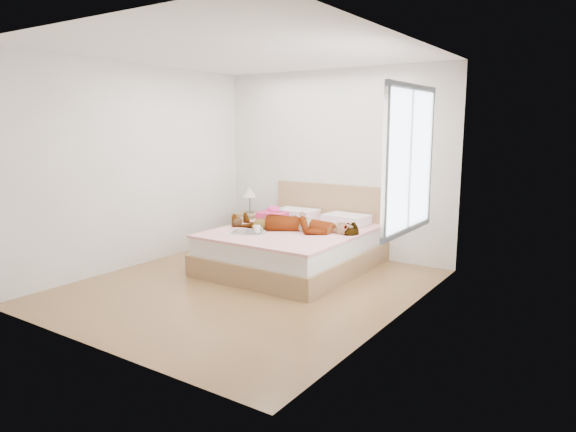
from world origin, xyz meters
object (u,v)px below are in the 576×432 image
(coffee_mug, at_px, (257,229))
(plush_toy, at_px, (237,222))
(woman, at_px, (296,221))
(nightstand, at_px, (250,226))
(magazine, at_px, (247,232))
(phone, at_px, (281,209))
(bed, at_px, (296,246))
(towel, at_px, (273,215))

(coffee_mug, bearing_deg, plush_toy, 155.98)
(woman, relative_size, nightstand, 1.87)
(woman, relative_size, magazine, 3.31)
(phone, height_order, magazine, phone)
(woman, xyz_separation_m, bed, (-0.04, 0.06, -0.35))
(coffee_mug, bearing_deg, magazine, -157.79)
(bed, distance_m, plush_toy, 0.84)
(magazine, xyz_separation_m, nightstand, (-0.90, 1.20, -0.22))
(towel, bearing_deg, nightstand, 154.09)
(woman, relative_size, coffee_mug, 12.50)
(magazine, bearing_deg, towel, 104.36)
(towel, relative_size, magazine, 0.87)
(magazine, bearing_deg, nightstand, 126.75)
(plush_toy, bearing_deg, magazine, -35.73)
(towel, relative_size, nightstand, 0.49)
(bed, relative_size, nightstand, 2.31)
(phone, relative_size, magazine, 0.17)
(plush_toy, bearing_deg, towel, 75.49)
(bed, height_order, plush_toy, bed)
(plush_toy, bearing_deg, coffee_mug, -24.02)
(phone, xyz_separation_m, magazine, (0.12, -0.92, -0.16))
(woman, bearing_deg, phone, -139.42)
(towel, height_order, plush_toy, towel)
(nightstand, bearing_deg, plush_toy, -60.86)
(plush_toy, xyz_separation_m, nightstand, (-0.52, 0.93, -0.27))
(towel, height_order, nightstand, nightstand)
(bed, height_order, towel, bed)
(phone, xyz_separation_m, plush_toy, (-0.26, -0.65, -0.10))
(coffee_mug, relative_size, nightstand, 0.15)
(phone, relative_size, plush_toy, 0.37)
(coffee_mug, height_order, nightstand, nightstand)
(woman, height_order, towel, woman)
(phone, bearing_deg, plush_toy, -122.83)
(phone, height_order, coffee_mug, phone)
(coffee_mug, bearing_deg, phone, 105.23)
(bed, height_order, coffee_mug, bed)
(towel, distance_m, nightstand, 0.80)
(towel, xyz_separation_m, plush_toy, (-0.16, -0.60, -0.02))
(phone, relative_size, bed, 0.04)
(woman, distance_m, bed, 0.36)
(woman, distance_m, nightstand, 1.49)
(phone, height_order, plush_toy, phone)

